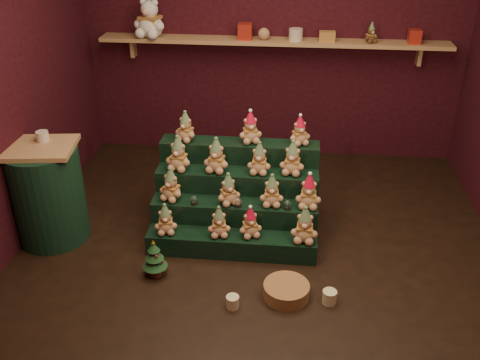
# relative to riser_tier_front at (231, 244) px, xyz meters

# --- Properties ---
(ground) EXTENTS (4.00, 4.00, 0.00)m
(ground) POSITION_rel_riser_tier_front_xyz_m (0.21, 0.03, -0.09)
(ground) COLOR black
(ground) RESTS_ON ground
(back_wall) EXTENTS (4.00, 0.10, 2.80)m
(back_wall) POSITION_rel_riser_tier_front_xyz_m (0.21, 2.08, 1.31)
(back_wall) COLOR black
(back_wall) RESTS_ON ground
(front_wall) EXTENTS (4.00, 0.10, 2.80)m
(front_wall) POSITION_rel_riser_tier_front_xyz_m (0.21, -2.02, 1.31)
(front_wall) COLOR black
(front_wall) RESTS_ON ground
(back_shelf) EXTENTS (3.60, 0.26, 0.24)m
(back_shelf) POSITION_rel_riser_tier_front_xyz_m (0.21, 1.91, 1.20)
(back_shelf) COLOR #A77D53
(back_shelf) RESTS_ON ground
(riser_tier_front) EXTENTS (1.40, 0.22, 0.18)m
(riser_tier_front) POSITION_rel_riser_tier_front_xyz_m (0.00, 0.00, 0.00)
(riser_tier_front) COLOR black
(riser_tier_front) RESTS_ON ground
(riser_tier_midfront) EXTENTS (1.40, 0.22, 0.36)m
(riser_tier_midfront) POSITION_rel_riser_tier_front_xyz_m (0.00, 0.22, 0.09)
(riser_tier_midfront) COLOR black
(riser_tier_midfront) RESTS_ON ground
(riser_tier_midback) EXTENTS (1.40, 0.22, 0.54)m
(riser_tier_midback) POSITION_rel_riser_tier_front_xyz_m (0.00, 0.44, 0.18)
(riser_tier_midback) COLOR black
(riser_tier_midback) RESTS_ON ground
(riser_tier_back) EXTENTS (1.40, 0.22, 0.72)m
(riser_tier_back) POSITION_rel_riser_tier_front_xyz_m (0.00, 0.66, 0.27)
(riser_tier_back) COLOR black
(riser_tier_back) RESTS_ON ground
(teddy_0) EXTENTS (0.21, 0.20, 0.26)m
(teddy_0) POSITION_rel_riser_tier_front_xyz_m (-0.54, -0.01, 0.22)
(teddy_0) COLOR tan
(teddy_0) RESTS_ON riser_tier_front
(teddy_1) EXTENTS (0.21, 0.19, 0.26)m
(teddy_1) POSITION_rel_riser_tier_front_xyz_m (-0.10, -0.01, 0.22)
(teddy_1) COLOR tan
(teddy_1) RESTS_ON riser_tier_front
(teddy_2) EXTENTS (0.23, 0.22, 0.26)m
(teddy_2) POSITION_rel_riser_tier_front_xyz_m (0.15, 0.01, 0.22)
(teddy_2) COLOR tan
(teddy_2) RESTS_ON riser_tier_front
(teddy_3) EXTENTS (0.23, 0.21, 0.30)m
(teddy_3) POSITION_rel_riser_tier_front_xyz_m (0.59, -0.01, 0.24)
(teddy_3) COLOR tan
(teddy_3) RESTS_ON riser_tier_front
(teddy_4) EXTENTS (0.26, 0.24, 0.29)m
(teddy_4) POSITION_rel_riser_tier_front_xyz_m (-0.53, 0.22, 0.41)
(teddy_4) COLOR tan
(teddy_4) RESTS_ON riser_tier_midfront
(teddy_5) EXTENTS (0.25, 0.25, 0.27)m
(teddy_5) POSITION_rel_riser_tier_front_xyz_m (-0.05, 0.21, 0.41)
(teddy_5) COLOR tan
(teddy_5) RESTS_ON riser_tier_midfront
(teddy_6) EXTENTS (0.21, 0.19, 0.28)m
(teddy_6) POSITION_rel_riser_tier_front_xyz_m (0.31, 0.22, 0.41)
(teddy_6) COLOR tan
(teddy_6) RESTS_ON riser_tier_midfront
(teddy_7) EXTENTS (0.22, 0.20, 0.29)m
(teddy_7) POSITION_rel_riser_tier_front_xyz_m (0.61, 0.22, 0.42)
(teddy_7) COLOR tan
(teddy_7) RESTS_ON riser_tier_midfront
(teddy_8) EXTENTS (0.25, 0.23, 0.31)m
(teddy_8) POSITION_rel_riser_tier_front_xyz_m (-0.50, 0.43, 0.60)
(teddy_8) COLOR tan
(teddy_8) RESTS_ON riser_tier_midback
(teddy_9) EXTENTS (0.25, 0.23, 0.30)m
(teddy_9) POSITION_rel_riser_tier_front_xyz_m (-0.17, 0.43, 0.60)
(teddy_9) COLOR tan
(teddy_9) RESTS_ON riser_tier_midback
(teddy_10) EXTENTS (0.21, 0.19, 0.28)m
(teddy_10) POSITION_rel_riser_tier_front_xyz_m (0.19, 0.44, 0.59)
(teddy_10) COLOR tan
(teddy_10) RESTS_ON riser_tier_midback
(teddy_11) EXTENTS (0.24, 0.22, 0.29)m
(teddy_11) POSITION_rel_riser_tier_front_xyz_m (0.47, 0.46, 0.60)
(teddy_11) COLOR tan
(teddy_11) RESTS_ON riser_tier_midback
(teddy_12) EXTENTS (0.24, 0.23, 0.27)m
(teddy_12) POSITION_rel_riser_tier_front_xyz_m (-0.47, 0.64, 0.76)
(teddy_12) COLOR tan
(teddy_12) RESTS_ON riser_tier_back
(teddy_13) EXTENTS (0.24, 0.23, 0.28)m
(teddy_13) POSITION_rel_riser_tier_front_xyz_m (0.09, 0.67, 0.77)
(teddy_13) COLOR tan
(teddy_13) RESTS_ON riser_tier_back
(teddy_14) EXTENTS (0.24, 0.23, 0.26)m
(teddy_14) POSITION_rel_riser_tier_front_xyz_m (0.52, 0.67, 0.76)
(teddy_14) COLOR tan
(teddy_14) RESTS_ON riser_tier_back
(snow_globe_a) EXTENTS (0.06, 0.06, 0.08)m
(snow_globe_a) POSITION_rel_riser_tier_front_xyz_m (-0.33, 0.16, 0.31)
(snow_globe_a) COLOR black
(snow_globe_a) RESTS_ON riser_tier_midfront
(snow_globe_b) EXTENTS (0.06, 0.06, 0.08)m
(snow_globe_b) POSITION_rel_riser_tier_front_xyz_m (0.04, 0.16, 0.31)
(snow_globe_b) COLOR black
(snow_globe_b) RESTS_ON riser_tier_midfront
(snow_globe_c) EXTENTS (0.06, 0.06, 0.08)m
(snow_globe_c) POSITION_rel_riser_tier_front_xyz_m (0.45, 0.16, 0.31)
(snow_globe_c) COLOR black
(snow_globe_c) RESTS_ON riser_tier_midfront
(side_table) EXTENTS (0.62, 0.60, 0.87)m
(side_table) POSITION_rel_riser_tier_front_xyz_m (-1.57, 0.10, 0.34)
(side_table) COLOR #A77D53
(side_table) RESTS_ON ground
(table_ornament) EXTENTS (0.10, 0.10, 0.08)m
(table_ornament) POSITION_rel_riser_tier_front_xyz_m (-1.57, 0.20, 0.82)
(table_ornament) COLOR beige
(table_ornament) RESTS_ON side_table
(mini_christmas_tree) EXTENTS (0.19, 0.19, 0.33)m
(mini_christmas_tree) POSITION_rel_riser_tier_front_xyz_m (-0.56, -0.35, 0.07)
(mini_christmas_tree) COLOR #472419
(mini_christmas_tree) RESTS_ON ground
(mug_left) EXTENTS (0.10, 0.10, 0.10)m
(mug_left) POSITION_rel_riser_tier_front_xyz_m (0.08, -0.65, -0.04)
(mug_left) COLOR beige
(mug_left) RESTS_ON ground
(mug_right) EXTENTS (0.11, 0.11, 0.11)m
(mug_right) POSITION_rel_riser_tier_front_xyz_m (0.78, -0.53, -0.04)
(mug_right) COLOR beige
(mug_right) RESTS_ON ground
(wicker_basket) EXTENTS (0.34, 0.34, 0.11)m
(wicker_basket) POSITION_rel_riser_tier_front_xyz_m (0.47, -0.50, -0.04)
(wicker_basket) COLOR #97663C
(wicker_basket) RESTS_ON ground
(white_bear) EXTENTS (0.41, 0.39, 0.48)m
(white_bear) POSITION_rel_riser_tier_front_xyz_m (-1.05, 1.87, 1.47)
(white_bear) COLOR white
(white_bear) RESTS_ON back_shelf
(brown_bear) EXTENTS (0.18, 0.17, 0.19)m
(brown_bear) POSITION_rel_riser_tier_front_xyz_m (1.19, 1.87, 1.33)
(brown_bear) COLOR #4B3219
(brown_bear) RESTS_ON back_shelf
(gift_tin_red_a) EXTENTS (0.14, 0.14, 0.16)m
(gift_tin_red_a) POSITION_rel_riser_tier_front_xyz_m (-0.07, 1.88, 1.31)
(gift_tin_red_a) COLOR #B22A1B
(gift_tin_red_a) RESTS_ON back_shelf
(gift_tin_cream) EXTENTS (0.14, 0.14, 0.12)m
(gift_tin_cream) POSITION_rel_riser_tier_front_xyz_m (0.45, 1.88, 1.29)
(gift_tin_cream) COLOR beige
(gift_tin_cream) RESTS_ON back_shelf
(gift_tin_red_b) EXTENTS (0.12, 0.12, 0.14)m
(gift_tin_red_b) POSITION_rel_riser_tier_front_xyz_m (1.62, 1.88, 1.30)
(gift_tin_red_b) COLOR #B22A1B
(gift_tin_red_b) RESTS_ON back_shelf
(shelf_plush_ball) EXTENTS (0.12, 0.12, 0.12)m
(shelf_plush_ball) POSITION_rel_riser_tier_front_xyz_m (0.12, 1.88, 1.29)
(shelf_plush_ball) COLOR tan
(shelf_plush_ball) RESTS_ON back_shelf
(scarf_gift_box) EXTENTS (0.16, 0.10, 0.10)m
(scarf_gift_box) POSITION_rel_riser_tier_front_xyz_m (0.76, 1.88, 1.28)
(scarf_gift_box) COLOR #D55D1E
(scarf_gift_box) RESTS_ON back_shelf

